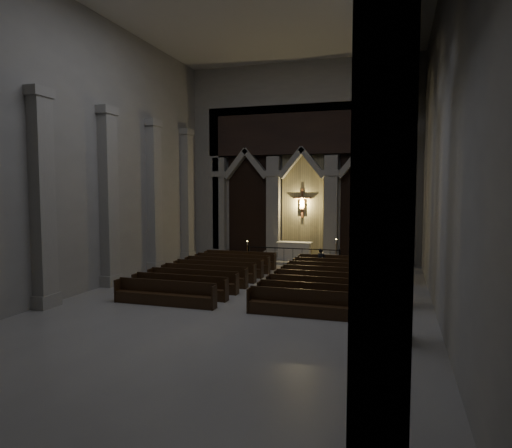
# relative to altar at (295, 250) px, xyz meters

# --- Properties ---
(room) EXTENTS (24.00, 24.10, 12.00)m
(room) POSITION_rel_altar_xyz_m (0.25, -10.73, 6.92)
(room) COLOR gray
(room) RESTS_ON ground
(sanctuary_wall) EXTENTS (14.00, 0.77, 12.00)m
(sanctuary_wall) POSITION_rel_altar_xyz_m (0.25, 0.80, 5.94)
(sanctuary_wall) COLOR gray
(sanctuary_wall) RESTS_ON ground
(right_arcade) EXTENTS (1.00, 24.00, 12.00)m
(right_arcade) POSITION_rel_altar_xyz_m (5.75, -9.40, 7.15)
(right_arcade) COLOR gray
(right_arcade) RESTS_ON ground
(left_pilasters) EXTENTS (0.60, 13.00, 8.03)m
(left_pilasters) POSITION_rel_altar_xyz_m (-6.50, -7.23, 3.23)
(left_pilasters) COLOR gray
(left_pilasters) RESTS_ON ground
(sanctuary_step) EXTENTS (8.50, 2.60, 0.15)m
(sanctuary_step) POSITION_rel_altar_xyz_m (0.25, -0.13, -0.60)
(sanctuary_step) COLOR gray
(sanctuary_step) RESTS_ON ground
(altar) EXTENTS (2.07, 0.83, 1.05)m
(altar) POSITION_rel_altar_xyz_m (0.00, 0.00, 0.00)
(altar) COLOR beige
(altar) RESTS_ON sanctuary_step
(altar_rail) EXTENTS (5.38, 0.09, 1.06)m
(altar_rail) POSITION_rel_altar_xyz_m (0.25, -1.58, 0.02)
(altar_rail) COLOR black
(altar_rail) RESTS_ON ground
(candle_stand_left) EXTENTS (0.24, 0.24, 1.40)m
(candle_stand_left) POSITION_rel_altar_xyz_m (-2.39, -1.86, -0.30)
(candle_stand_left) COLOR olive
(candle_stand_left) RESTS_ON ground
(candle_stand_right) EXTENTS (0.27, 0.27, 1.59)m
(candle_stand_right) POSITION_rel_altar_xyz_m (2.65, -1.25, -0.24)
(candle_stand_right) COLOR olive
(candle_stand_right) RESTS_ON ground
(pews) EXTENTS (9.52, 9.03, 0.92)m
(pews) POSITION_rel_altar_xyz_m (0.25, -7.35, -0.38)
(pews) COLOR black
(pews) RESTS_ON ground
(worshipper) EXTENTS (0.52, 0.43, 1.24)m
(worshipper) POSITION_rel_altar_xyz_m (2.09, -2.99, -0.06)
(worshipper) COLOR black
(worshipper) RESTS_ON ground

